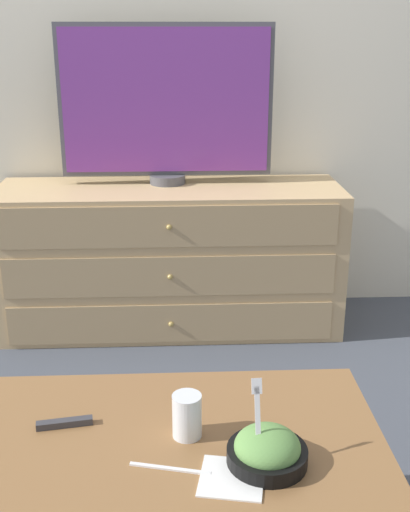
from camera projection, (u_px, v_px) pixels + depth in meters
ground_plane at (150, 301)px, 3.47m from camera, size 12.00×12.00×0.00m
wall_back at (143, 50)px, 3.06m from camera, size 12.00×0.05×2.60m
dresser at (170, 258)px, 3.10m from camera, size 1.62×0.51×0.70m
tv at (166, 104)px, 2.94m from camera, size 0.98×0.17×0.73m
coffee_table at (174, 455)px, 1.61m from camera, size 1.04×0.62×0.45m
takeout_bowl at (267, 450)px, 1.48m from camera, size 0.19×0.19×0.21m
drink_cup at (187, 418)px, 1.57m from camera, size 0.07×0.07×0.11m
napkin at (232, 478)px, 1.44m from camera, size 0.17×0.17×0.00m
knife at (170, 469)px, 1.47m from camera, size 0.19×0.05×0.01m
remote_control at (65, 423)px, 1.62m from camera, size 0.14×0.05×0.02m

